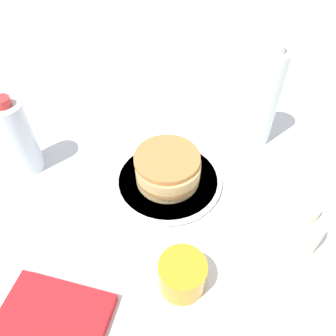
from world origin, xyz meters
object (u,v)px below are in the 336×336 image
at_px(pancake_stack, 168,169).
at_px(water_bottle_near, 264,99).
at_px(plate, 168,180).
at_px(water_bottle_mid, 18,138).
at_px(juice_glass, 182,275).
at_px(cream_jug, 294,225).

relative_size(pancake_stack, water_bottle_near, 0.57).
height_order(pancake_stack, water_bottle_near, water_bottle_near).
xyz_separation_m(plate, water_bottle_mid, (-0.32, -0.08, 0.08)).
bearing_deg(juice_glass, water_bottle_mid, 163.17).
bearing_deg(water_bottle_near, water_bottle_mid, -147.70).
relative_size(plate, pancake_stack, 1.66).
bearing_deg(plate, juice_glass, -61.85).
distance_m(plate, water_bottle_mid, 0.34).
bearing_deg(pancake_stack, plate, 102.91).
distance_m(water_bottle_near, water_bottle_mid, 0.56).
distance_m(plate, pancake_stack, 0.04).
relative_size(pancake_stack, water_bottle_mid, 0.75).
bearing_deg(cream_jug, water_bottle_near, 114.97).
bearing_deg(water_bottle_near, pancake_stack, -123.71).
distance_m(juice_glass, cream_jug, 0.23).
relative_size(water_bottle_near, water_bottle_mid, 1.33).
distance_m(cream_jug, water_bottle_near, 0.30).
relative_size(plate, juice_glass, 2.92).
distance_m(plate, water_bottle_near, 0.29).
bearing_deg(water_bottle_mid, plate, 13.71).
height_order(plate, pancake_stack, pancake_stack).
height_order(cream_jug, water_bottle_mid, water_bottle_mid).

